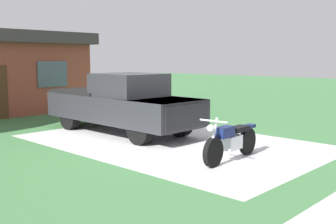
{
  "coord_description": "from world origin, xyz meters",
  "views": [
    {
      "loc": [
        -8.27,
        -7.7,
        2.36
      ],
      "look_at": [
        -0.28,
        -0.14,
        0.9
      ],
      "focal_mm": 43.22,
      "sensor_mm": 36.0,
      "label": 1
    }
  ],
  "objects": [
    {
      "name": "ground_plane",
      "position": [
        0.0,
        0.0,
        0.0
      ],
      "size": [
        80.0,
        80.0,
        0.0
      ],
      "primitive_type": "plane",
      "color": "#3E703F"
    },
    {
      "name": "driveway_pad",
      "position": [
        0.0,
        0.0,
        0.0
      ],
      "size": [
        5.45,
        8.39,
        0.01
      ],
      "primitive_type": "cube",
      "color": "#BDBDBD",
      "rests_on": "ground"
    },
    {
      "name": "motorcycle",
      "position": [
        -0.59,
        -2.45,
        0.47
      ],
      "size": [
        2.21,
        0.7,
        1.09
      ],
      "color": "black",
      "rests_on": "ground"
    },
    {
      "name": "pickup_truck",
      "position": [
        -0.02,
        2.21,
        0.95
      ],
      "size": [
        2.06,
        5.65,
        1.9
      ],
      "color": "black",
      "rests_on": "ground"
    }
  ]
}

